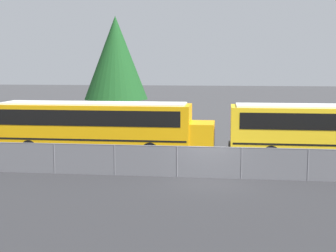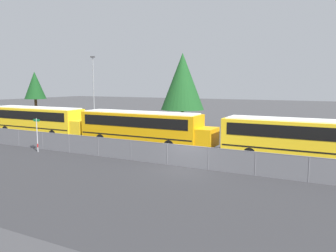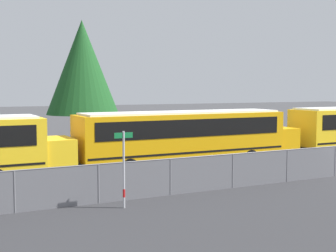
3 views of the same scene
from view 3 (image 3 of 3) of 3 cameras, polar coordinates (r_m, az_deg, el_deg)
school_bus_2 at (r=25.37m, az=2.41°, el=-1.03°), size 13.15×2.60×3.10m
street_sign at (r=16.96m, az=-5.41°, el=-5.05°), size 0.70×0.09×2.80m
tree_1 at (r=36.57m, az=-10.40°, el=7.02°), size 5.53×5.53×9.53m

